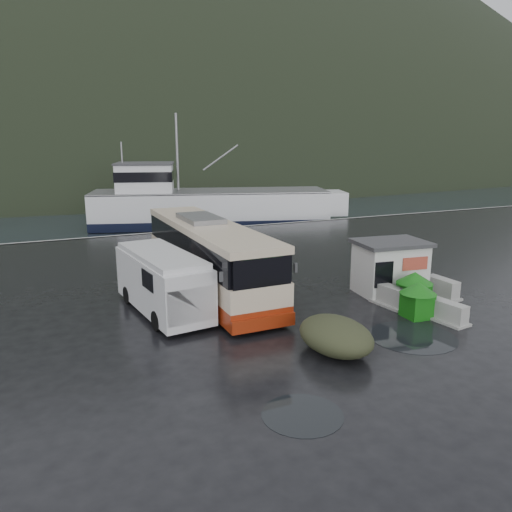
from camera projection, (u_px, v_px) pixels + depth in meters
name	position (u px, v px, depth m)	size (l,w,h in m)	color
ground	(286.00, 316.00, 20.23)	(160.00, 160.00, 0.00)	black
harbor_water	(77.00, 168.00, 118.36)	(300.00, 180.00, 0.02)	black
quay_edge	(168.00, 232.00, 38.07)	(160.00, 0.60, 1.50)	#999993
headland	(76.00, 152.00, 247.13)	(780.00, 540.00, 570.00)	black
coach_bus	(209.00, 290.00, 23.61)	(3.04, 12.15, 3.44)	beige
white_van	(164.00, 312.00, 20.65)	(2.12, 6.15, 2.57)	silver
waste_bin_left	(413.00, 307.00, 21.28)	(1.10, 1.10, 1.54)	#146712
waste_bin_right	(416.00, 317.00, 20.07)	(1.04, 1.04, 1.45)	#146712
dome_tent	(335.00, 352.00, 16.81)	(2.14, 3.00, 1.18)	#323620
ticket_kiosk	(388.00, 293.00, 23.18)	(3.16, 2.39, 2.47)	silver
jersey_barrier_a	(447.00, 322.00, 19.53)	(0.82, 1.64, 0.82)	#999993
jersey_barrier_b	(390.00, 305.00, 21.47)	(0.87, 1.74, 0.87)	#999993
jersey_barrier_c	(441.00, 297.00, 22.60)	(0.87, 1.74, 0.87)	#999993
fishing_trawler	(211.00, 211.00, 49.00)	(26.75, 5.86, 10.70)	silver
puddles	(385.00, 356.00, 16.46)	(8.83, 5.67, 0.01)	black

